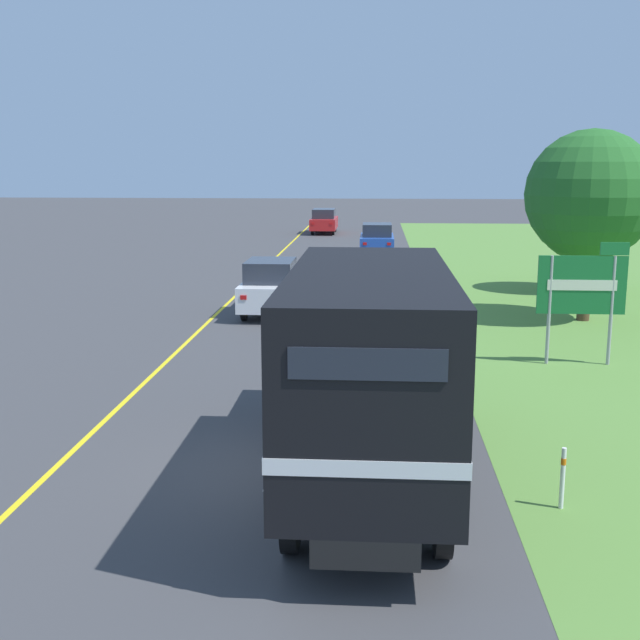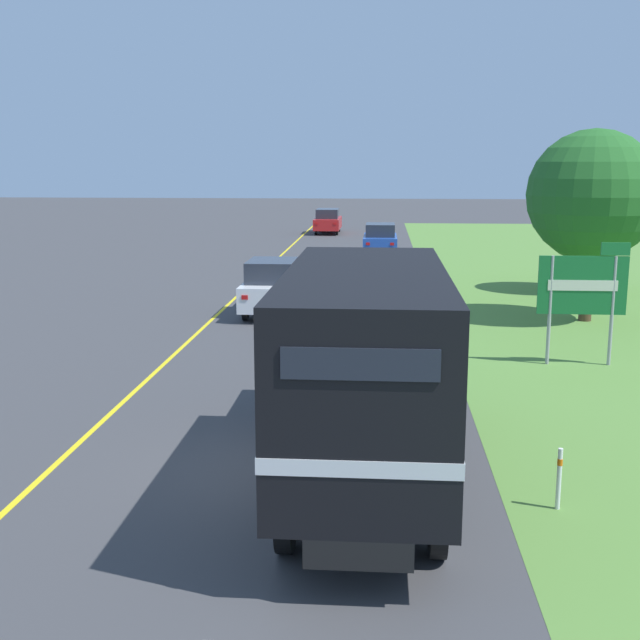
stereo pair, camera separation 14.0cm
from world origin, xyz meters
name	(u,v)px [view 2 (the right image)]	position (x,y,z in m)	size (l,w,h in m)	color
ground_plane	(271,470)	(0.00, 0.00, 0.00)	(200.00, 200.00, 0.00)	#3D3D3F
edge_line_yellow	(243,291)	(-3.70, 18.76, 0.00)	(0.12, 72.72, 0.01)	yellow
centre_dash_near	(274,461)	(0.00, 0.41, 0.00)	(0.12, 2.60, 0.01)	white
centre_dash_mid_a	(308,366)	(0.00, 7.01, 0.00)	(0.12, 2.60, 0.01)	white
centre_dash_mid_b	(326,316)	(0.00, 13.61, 0.00)	(0.12, 2.60, 0.01)	white
centre_dash_far	(337,286)	(0.00, 20.21, 0.00)	(0.12, 2.60, 0.01)	white
centre_dash_farthest	(345,266)	(0.00, 26.81, 0.00)	(0.12, 2.60, 0.01)	white
horse_trailer_truck	(366,362)	(1.59, -0.28, 1.98)	(2.33, 8.43, 3.54)	black
lead_car_white	(273,287)	(-1.83, 13.88, 0.94)	(1.80, 3.86, 1.86)	black
lead_car_blue_ahead	(380,240)	(1.73, 31.18, 0.91)	(1.80, 3.85, 1.78)	black
lead_car_red_ahead	(328,221)	(-2.06, 45.07, 0.90)	(1.80, 4.46, 1.76)	black
highway_sign	(584,288)	(6.88, 7.67, 1.98)	(2.20, 0.09, 3.12)	#9E9EA3
roadside_tree_near	(593,196)	(8.44, 13.55, 4.03)	(4.13, 4.13, 6.11)	#4C3823
roadside_tree_mid	(585,215)	(9.73, 19.62, 3.02)	(3.55, 3.55, 4.80)	brown
delineator_post	(559,477)	(4.47, -1.19, 0.51)	(0.08, 0.08, 0.95)	white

